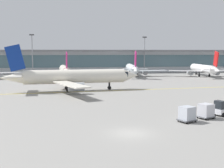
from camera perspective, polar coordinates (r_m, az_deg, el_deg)
ground_plane at (r=30.49m, az=3.83°, el=-9.93°), size 400.00×400.00×0.00m
taxiway_centreline_stripe at (r=61.83m, az=-7.39°, el=-1.59°), size 109.43×11.90×0.01m
terminal_concourse at (r=120.74m, az=-4.91°, el=4.68°), size 195.17×11.00×9.60m
gate_airplane_2 at (r=94.97m, az=-9.58°, el=2.77°), size 24.61×26.58×8.80m
gate_airplane_3 at (r=101.87m, az=4.06°, el=3.13°), size 25.40×27.45×9.09m
gate_airplane_4 at (r=106.24m, az=18.01°, el=2.97°), size 25.42×27.46×9.09m
taxiing_regional_jet at (r=63.43m, az=-7.81°, el=1.42°), size 31.21×28.86×10.33m
baggage_tug at (r=41.21m, az=21.42°, el=-4.77°), size 2.94×2.42×2.10m
cargo_dolly_lead at (r=38.67m, az=18.53°, el=-5.13°), size 2.57×2.32×1.94m
cargo_dolly_trailing at (r=36.11m, az=14.99°, el=-5.82°), size 2.57×2.32×1.94m
apron_light_mast_1 at (r=113.23m, az=-15.88°, el=6.14°), size 1.80×0.36×15.52m
apron_light_mast_2 at (r=118.19m, az=6.60°, el=6.23°), size 1.80×0.36×15.05m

